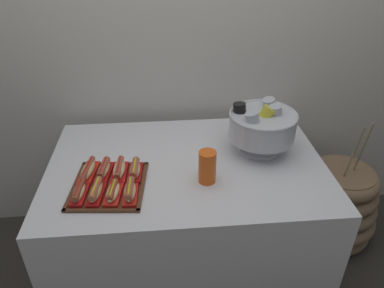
{
  "coord_description": "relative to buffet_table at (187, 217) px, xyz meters",
  "views": [
    {
      "loc": [
        -0.11,
        -1.53,
        1.83
      ],
      "look_at": [
        0.03,
        0.04,
        0.86
      ],
      "focal_mm": 34.2,
      "sensor_mm": 36.0,
      "label": 1
    }
  ],
  "objects": [
    {
      "name": "ground_plane",
      "position": [
        0.0,
        0.0,
        -0.41
      ],
      "size": [
        10.0,
        10.0,
        0.0
      ],
      "primitive_type": "plane",
      "color": "#38332D"
    },
    {
      "name": "back_wall",
      "position": [
        0.0,
        0.6,
        0.89
      ],
      "size": [
        6.0,
        0.1,
        2.6
      ],
      "primitive_type": "cube",
      "color": "silver",
      "rests_on": "ground_plane"
    },
    {
      "name": "buffet_table",
      "position": [
        0.0,
        0.0,
        0.0
      ],
      "size": [
        1.4,
        0.93,
        0.78
      ],
      "color": "silver",
      "rests_on": "ground_plane"
    },
    {
      "name": "floor_vase",
      "position": [
        0.99,
        0.2,
        -0.16
      ],
      "size": [
        0.53,
        0.53,
        0.87
      ],
      "color": "#896B4C",
      "rests_on": "ground_plane"
    },
    {
      "name": "serving_tray",
      "position": [
        -0.37,
        -0.16,
        0.37
      ],
      "size": [
        0.36,
        0.39,
        0.01
      ],
      "color": "#56331E",
      "rests_on": "buffet_table"
    },
    {
      "name": "hot_dog_0",
      "position": [
        -0.49,
        -0.23,
        0.4
      ],
      "size": [
        0.07,
        0.16,
        0.06
      ],
      "color": "red",
      "rests_on": "serving_tray"
    },
    {
      "name": "hot_dog_1",
      "position": [
        -0.42,
        -0.24,
        0.41
      ],
      "size": [
        0.08,
        0.16,
        0.06
      ],
      "color": "#B21414",
      "rests_on": "serving_tray"
    },
    {
      "name": "hot_dog_2",
      "position": [
        -0.34,
        -0.25,
        0.4
      ],
      "size": [
        0.08,
        0.16,
        0.06
      ],
      "color": "red",
      "rests_on": "serving_tray"
    },
    {
      "name": "hot_dog_3",
      "position": [
        -0.27,
        -0.25,
        0.41
      ],
      "size": [
        0.07,
        0.16,
        0.07
      ],
      "color": "red",
      "rests_on": "serving_tray"
    },
    {
      "name": "hot_dog_4",
      "position": [
        -0.48,
        -0.07,
        0.4
      ],
      "size": [
        0.09,
        0.19,
        0.06
      ],
      "color": "red",
      "rests_on": "serving_tray"
    },
    {
      "name": "hot_dog_5",
      "position": [
        -0.4,
        -0.08,
        0.4
      ],
      "size": [
        0.08,
        0.17,
        0.06
      ],
      "color": "#B21414",
      "rests_on": "serving_tray"
    },
    {
      "name": "hot_dog_6",
      "position": [
        -0.33,
        -0.08,
        0.4
      ],
      "size": [
        0.08,
        0.17,
        0.06
      ],
      "color": "red",
      "rests_on": "serving_tray"
    },
    {
      "name": "hot_dog_7",
      "position": [
        -0.25,
        -0.09,
        0.4
      ],
      "size": [
        0.07,
        0.16,
        0.06
      ],
      "color": "#B21414",
      "rests_on": "serving_tray"
    },
    {
      "name": "punch_bowl",
      "position": [
        0.4,
        0.08,
        0.52
      ],
      "size": [
        0.35,
        0.35,
        0.28
      ],
      "color": "silver",
      "rests_on": "buffet_table"
    },
    {
      "name": "cup_stack",
      "position": [
        0.08,
        -0.16,
        0.45
      ],
      "size": [
        0.08,
        0.08,
        0.16
      ],
      "color": "#EA5B19",
      "rests_on": "buffet_table"
    }
  ]
}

